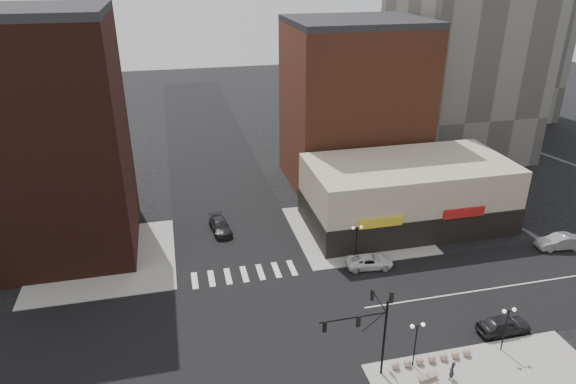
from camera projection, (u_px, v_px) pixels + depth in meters
name	position (u px, v px, depth m)	size (l,w,h in m)	color
ground	(260.00, 324.00, 45.96)	(240.00, 240.00, 0.00)	black
road_ew	(260.00, 324.00, 45.96)	(200.00, 14.00, 0.02)	black
road_ns	(260.00, 324.00, 45.96)	(14.00, 200.00, 0.02)	black
sidewalk_nw	(104.00, 259.00, 55.73)	(15.00, 15.00, 0.12)	gray
sidewalk_ne	(356.00, 230.00, 61.81)	(15.00, 15.00, 0.12)	gray
building_nw	(44.00, 142.00, 53.16)	(16.00, 15.00, 25.00)	#361711
building_ne_midrise	(353.00, 107.00, 71.48)	(18.00, 15.00, 22.00)	brown
building_ne_row	(407.00, 198.00, 62.27)	(24.20, 12.20, 8.00)	#C0B299
traffic_signal	(372.00, 323.00, 38.49)	(5.59, 3.09, 7.77)	black
street_lamp_se_a	(417.00, 334.00, 39.82)	(1.22, 0.32, 4.16)	black
street_lamp_se_b	(507.00, 319.00, 41.50)	(1.22, 0.32, 4.16)	black
street_lamp_ne	(357.00, 234.00, 54.19)	(1.22, 0.32, 4.16)	black
bollard_row	(432.00, 359.00, 41.35)	(6.93, 0.63, 0.63)	gray
white_suv	(370.00, 261.00, 54.16)	(2.28, 4.95, 1.38)	white
dark_sedan_east	(504.00, 325.00, 44.62)	(1.89, 4.70, 1.60)	black
silver_sedan	(559.00, 242.00, 57.64)	(1.75, 5.03, 1.66)	#9C9CA1
dark_sedan_north	(220.00, 226.00, 61.20)	(2.06, 5.06, 1.47)	black
pedestrian	(452.00, 371.00, 39.47)	(0.61, 0.40, 1.67)	#272429
stone_bench	(428.00, 378.00, 39.65)	(1.65, 0.74, 0.37)	gray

